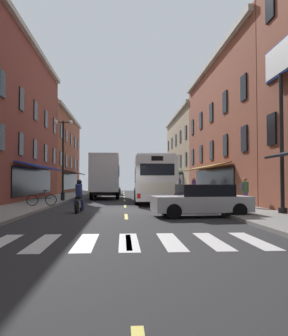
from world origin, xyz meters
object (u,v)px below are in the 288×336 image
(pedestrian_rear, at_px, (179,186))
(street_lamp_twin, at_px, (63,156))
(pedestrian_near, at_px, (245,191))
(bicycle_near, at_px, (42,199))
(transit_bus, at_px, (152,179))
(box_truck, at_px, (106,176))
(motorcycle_rider, at_px, (79,198))
(sedan_mid, at_px, (112,189))
(pedestrian_mid, at_px, (194,187))
(pedestrian_far, at_px, (194,187))
(billboard_sign, at_px, (281,80))
(sedan_near, at_px, (202,200))

(pedestrian_rear, relative_size, street_lamp_twin, 0.30)
(pedestrian_near, bearing_deg, pedestrian_rear, 172.60)
(bicycle_near, bearing_deg, pedestrian_rear, 48.67)
(transit_bus, distance_m, box_truck, 6.54)
(motorcycle_rider, height_order, pedestrian_rear, pedestrian_rear)
(sedan_mid, xyz_separation_m, pedestrian_rear, (6.51, -8.97, 0.41))
(box_truck, bearing_deg, pedestrian_mid, -13.57)
(pedestrian_far, bearing_deg, pedestrian_mid, 163.31)
(box_truck, distance_m, pedestrian_rear, 6.86)
(pedestrian_mid, xyz_separation_m, street_lamp_twin, (-10.60, -3.46, 2.40))
(billboard_sign, xyz_separation_m, motorcycle_rider, (-9.41, 2.53, -5.47))
(sedan_near, height_order, pedestrian_near, pedestrian_near)
(pedestrian_mid, xyz_separation_m, pedestrian_rear, (-0.89, 2.28, 0.03))
(billboard_sign, relative_size, sedan_mid, 1.66)
(billboard_sign, xyz_separation_m, bicycle_near, (-11.93, 5.46, -5.68))
(sedan_mid, distance_m, bicycle_near, 20.60)
(pedestrian_mid, height_order, pedestrian_rear, pedestrian_rear)
(billboard_sign, height_order, sedan_mid, billboard_sign)
(motorcycle_rider, xyz_separation_m, pedestrian_far, (8.73, 14.01, 0.31))
(transit_bus, bearing_deg, pedestrian_far, 51.97)
(pedestrian_mid, bearing_deg, box_truck, 27.78)
(transit_bus, relative_size, sedan_near, 2.61)
(sedan_mid, distance_m, pedestrian_far, 12.09)
(sedan_near, distance_m, pedestrian_rear, 16.91)
(pedestrian_far, height_order, pedestrian_rear, pedestrian_rear)
(pedestrian_mid, bearing_deg, transit_bus, 83.08)
(pedestrian_mid, bearing_deg, pedestrian_far, -59.78)
(transit_bus, relative_size, pedestrian_far, 6.69)
(sedan_near, relative_size, pedestrian_near, 2.67)
(sedan_near, bearing_deg, box_truck, 107.14)
(billboard_sign, relative_size, motorcycle_rider, 3.77)
(pedestrian_far, bearing_deg, billboard_sign, 176.78)
(bicycle_near, height_order, street_lamp_twin, street_lamp_twin)
(bicycle_near, distance_m, pedestrian_mid, 14.15)
(motorcycle_rider, bearing_deg, billboard_sign, -15.07)
(pedestrian_mid, height_order, pedestrian_far, pedestrian_mid)
(motorcycle_rider, distance_m, pedestrian_rear, 16.09)
(bicycle_near, height_order, pedestrian_rear, pedestrian_rear)
(pedestrian_far, bearing_deg, motorcycle_rider, 142.50)
(sedan_mid, xyz_separation_m, pedestrian_near, (8.11, -21.97, 0.34))
(pedestrian_near, height_order, pedestrian_rear, pedestrian_rear)
(billboard_sign, distance_m, pedestrian_far, 17.34)
(pedestrian_mid, relative_size, pedestrian_far, 1.03)
(motorcycle_rider, bearing_deg, bicycle_near, 130.77)
(bicycle_near, bearing_deg, motorcycle_rider, -49.23)
(sedan_near, distance_m, street_lamp_twin, 13.92)
(sedan_mid, distance_m, pedestrian_mid, 13.48)
(street_lamp_twin, bearing_deg, pedestrian_near, -32.70)
(box_truck, bearing_deg, billboard_sign, -61.87)
(box_truck, relative_size, sedan_near, 1.75)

